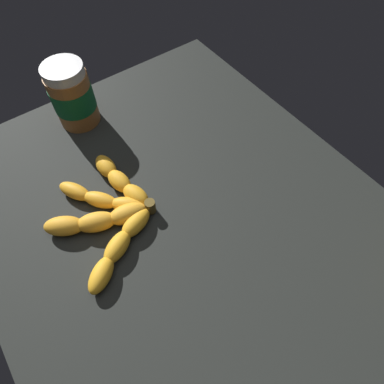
% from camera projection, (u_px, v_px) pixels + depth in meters
% --- Properties ---
extents(ground_plane, '(0.91, 0.73, 0.05)m').
position_uv_depth(ground_plane, '(187.00, 224.00, 0.66)').
color(ground_plane, black).
extents(banana_bunch, '(0.26, 0.21, 0.04)m').
position_uv_depth(banana_bunch, '(109.00, 212.00, 0.62)').
color(banana_bunch, gold).
rests_on(banana_bunch, ground_plane).
extents(peanut_butter_jar, '(0.09, 0.09, 0.14)m').
position_uv_depth(peanut_butter_jar, '(72.00, 96.00, 0.72)').
color(peanut_butter_jar, '#9E602D').
rests_on(peanut_butter_jar, ground_plane).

